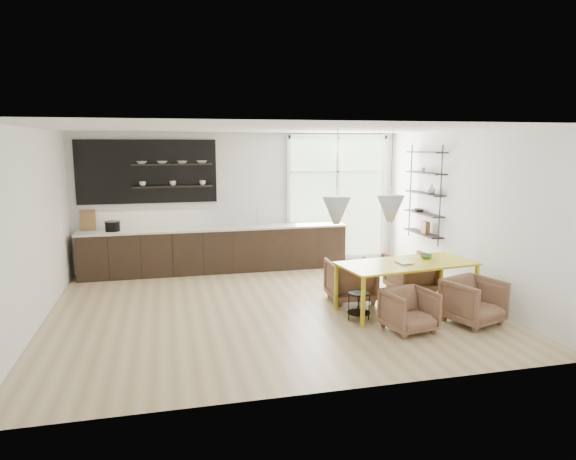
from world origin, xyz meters
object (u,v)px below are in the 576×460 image
object	(u,v)px
dining_table	(407,266)
armchair_front_left	(409,310)
armchair_back_right	(411,273)
wire_stool	(359,302)
armchair_front_right	(474,301)
armchair_back_left	(351,280)

from	to	relation	value
dining_table	armchair_front_left	size ratio (longest dim) A/B	3.41
armchair_back_right	wire_stool	bearing A→B (deg)	35.78
dining_table	wire_stool	bearing A→B (deg)	-170.61
armchair_back_right	armchair_front_right	distance (m)	1.76
armchair_back_right	armchair_front_right	bearing A→B (deg)	90.48
armchair_front_left	armchair_back_left	bearing A→B (deg)	90.85
armchair_back_left	armchair_back_right	xyz separation A→B (m)	(1.26, 0.25, -0.01)
armchair_back_right	armchair_front_left	distance (m)	2.05
armchair_front_left	wire_stool	world-z (taller)	armchair_front_left
armchair_back_left	armchair_front_right	world-z (taller)	armchair_back_left
dining_table	wire_stool	size ratio (longest dim) A/B	5.18
dining_table	armchair_front_left	distance (m)	1.03
armchair_front_left	dining_table	bearing A→B (deg)	56.31
armchair_back_left	armchair_front_left	world-z (taller)	armchair_back_left
dining_table	armchair_back_left	distance (m)	1.05
dining_table	wire_stool	distance (m)	1.06
armchair_front_left	armchair_back_right	bearing A→B (deg)	52.13
armchair_back_left	armchair_front_right	distance (m)	2.05
armchair_back_right	wire_stool	size ratio (longest dim) A/B	1.76
armchair_back_right	armchair_front_left	world-z (taller)	armchair_back_right
armchair_front_right	wire_stool	xyz separation A→B (m)	(-1.62, 0.52, -0.06)
dining_table	armchair_front_right	distance (m)	1.14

